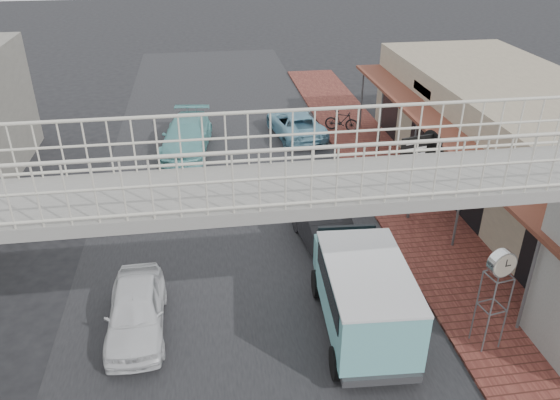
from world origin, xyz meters
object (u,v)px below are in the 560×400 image
object	(u,v)px
motorcycle_far	(342,121)
angkot_curb	(296,124)
dark_sedan	(326,230)
street_clock	(501,268)
angkot_far	(186,136)
angkot_van	(364,289)
motorcycle_near	(380,196)
white_hatchback	(136,310)
arrow_sign	(437,147)

from	to	relation	value
motorcycle_far	angkot_curb	bearing A→B (deg)	118.23
dark_sedan	street_clock	world-z (taller)	street_clock
motorcycle_far	angkot_far	bearing A→B (deg)	124.11
angkot_far	street_clock	xyz separation A→B (m)	(7.41, -13.93, 1.69)
angkot_van	motorcycle_near	bearing A→B (deg)	71.85
angkot_curb	dark_sedan	bearing A→B (deg)	77.81
dark_sedan	angkot_curb	bearing A→B (deg)	79.11
white_hatchback	street_clock	world-z (taller)	street_clock
angkot_van	arrow_sign	world-z (taller)	arrow_sign
dark_sedan	angkot_far	size ratio (longest dim) A/B	0.83
dark_sedan	angkot_far	distance (m)	9.97
motorcycle_far	arrow_sign	xyz separation A→B (m)	(1.01, -8.59, 2.08)
dark_sedan	motorcycle_near	size ratio (longest dim) A/B	2.18
white_hatchback	angkot_far	bearing A→B (deg)	83.15
dark_sedan	arrow_sign	bearing A→B (deg)	13.43
white_hatchback	angkot_far	distance (m)	12.08
dark_sedan	white_hatchback	bearing A→B (deg)	-158.25
white_hatchback	street_clock	size ratio (longest dim) A/B	1.30
dark_sedan	angkot_curb	xyz separation A→B (m)	(0.74, 9.96, -0.05)
angkot_far	angkot_van	size ratio (longest dim) A/B	1.07
motorcycle_near	arrow_sign	size ratio (longest dim) A/B	0.58
white_hatchback	motorcycle_far	distance (m)	15.82
white_hatchback	arrow_sign	world-z (taller)	arrow_sign
motorcycle_near	angkot_far	bearing A→B (deg)	31.85
motorcycle_near	street_clock	size ratio (longest dim) A/B	0.67
white_hatchback	angkot_van	xyz separation A→B (m)	(5.73, -0.97, 0.77)
dark_sedan	arrow_sign	xyz separation A→B (m)	(4.06, 1.48, 2.02)
street_clock	angkot_van	bearing A→B (deg)	152.14
dark_sedan	motorcycle_far	bearing A→B (deg)	66.48
angkot_van	street_clock	size ratio (longest dim) A/B	1.64
angkot_curb	angkot_van	size ratio (longest dim) A/B	0.98
dark_sedan	motorcycle_near	bearing A→B (deg)	34.53
dark_sedan	angkot_far	xyz separation A→B (m)	(-4.46, 8.92, 0.04)
angkot_far	motorcycle_near	bearing A→B (deg)	-36.70
angkot_far	motorcycle_far	world-z (taller)	angkot_far
angkot_van	motorcycle_far	xyz separation A→B (m)	(3.03, 14.13, -0.78)
white_hatchback	dark_sedan	bearing A→B (deg)	27.56
white_hatchback	angkot_van	distance (m)	5.87
angkot_curb	angkot_van	xyz separation A→B (m)	(-0.72, -14.02, 0.76)
angkot_van	motorcycle_far	bearing A→B (deg)	81.32
angkot_far	dark_sedan	bearing A→B (deg)	-56.00
angkot_curb	street_clock	xyz separation A→B (m)	(2.22, -14.96, 1.78)
angkot_far	street_clock	distance (m)	15.87
street_clock	arrow_sign	distance (m)	6.59
motorcycle_near	street_clock	xyz separation A→B (m)	(0.47, -7.19, 1.81)
white_hatchback	motorcycle_near	bearing A→B (deg)	31.86
angkot_curb	street_clock	world-z (taller)	street_clock
angkot_van	dark_sedan	bearing A→B (deg)	93.69
dark_sedan	arrow_sign	distance (m)	4.77
dark_sedan	angkot_van	distance (m)	4.13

